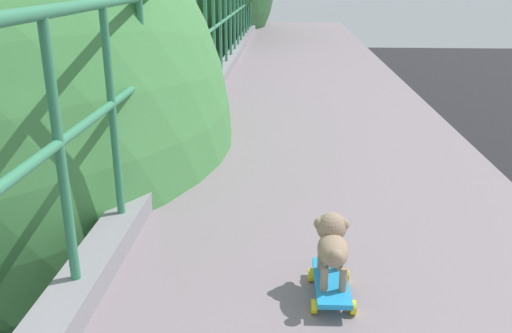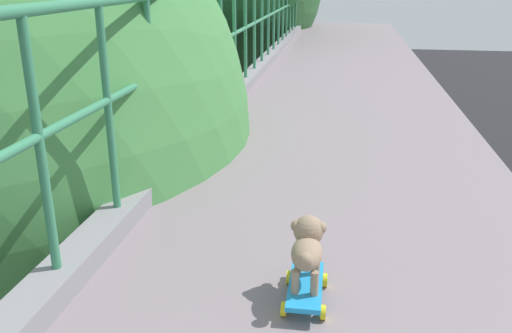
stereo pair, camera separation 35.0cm
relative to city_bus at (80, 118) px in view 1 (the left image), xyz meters
name	(u,v)px [view 1 (the left image)]	position (x,y,z in m)	size (l,w,h in m)	color
city_bus	(80,118)	(0.00, 0.00, 0.00)	(2.70, 11.91, 3.00)	beige
toy_skateboard	(331,284)	(8.99, -19.64, 4.48)	(0.20, 0.41, 0.09)	#1F92D8
small_dog	(332,242)	(8.99, -19.60, 4.68)	(0.17, 0.36, 0.29)	#977C63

